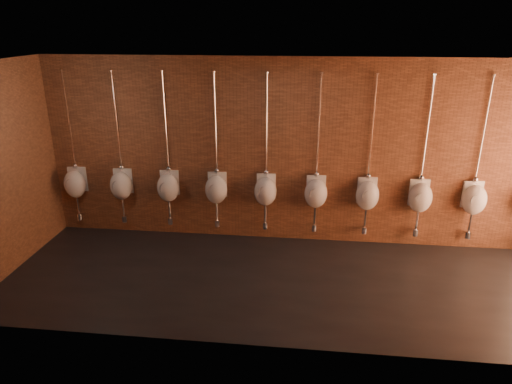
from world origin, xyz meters
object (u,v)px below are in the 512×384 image
at_px(urinal_0, 75,183).
at_px(urinal_6, 367,195).
at_px(urinal_8, 474,199).
at_px(urinal_2, 168,187).
at_px(urinal_4, 265,191).
at_px(urinal_1, 121,185).
at_px(urinal_5, 316,193).
at_px(urinal_3, 216,189).
at_px(urinal_7, 420,197).

bearing_deg(urinal_0, urinal_6, 0.00).
bearing_deg(urinal_8, urinal_0, 180.00).
relative_size(urinal_2, urinal_4, 1.00).
relative_size(urinal_1, urinal_2, 1.00).
relative_size(urinal_1, urinal_5, 1.00).
distance_m(urinal_2, urinal_3, 0.87).
relative_size(urinal_6, urinal_8, 1.00).
distance_m(urinal_3, urinal_4, 0.87).
bearing_deg(urinal_5, urinal_7, 0.00).
relative_size(urinal_3, urinal_8, 1.00).
distance_m(urinal_0, urinal_8, 6.95).
xyz_separation_m(urinal_1, urinal_7, (5.21, 0.00, 0.00)).
bearing_deg(urinal_0, urinal_5, 0.00).
bearing_deg(urinal_3, urinal_8, 0.00).
xyz_separation_m(urinal_6, urinal_7, (0.87, 0.00, 0.00)).
xyz_separation_m(urinal_5, urinal_6, (0.87, 0.00, 0.00)).
distance_m(urinal_4, urinal_6, 1.74).
bearing_deg(urinal_6, urinal_2, 180.00).
bearing_deg(urinal_2, urinal_1, 180.00).
bearing_deg(urinal_1, urinal_7, 0.00).
height_order(urinal_0, urinal_3, same).
bearing_deg(urinal_8, urinal_4, 180.00).
relative_size(urinal_1, urinal_6, 1.00).
bearing_deg(urinal_6, urinal_1, 180.00).
xyz_separation_m(urinal_0, urinal_7, (6.08, 0.00, 0.00)).
bearing_deg(urinal_0, urinal_2, 0.00).
xyz_separation_m(urinal_0, urinal_3, (2.61, 0.00, 0.00)).
bearing_deg(urinal_2, urinal_6, 0.00).
bearing_deg(urinal_7, urinal_6, 180.00).
xyz_separation_m(urinal_3, urinal_8, (4.35, 0.00, 0.00)).
relative_size(urinal_4, urinal_7, 1.00).
bearing_deg(urinal_6, urinal_7, 0.00).
xyz_separation_m(urinal_4, urinal_5, (0.87, 0.00, 0.00)).
relative_size(urinal_3, urinal_6, 1.00).
xyz_separation_m(urinal_2, urinal_4, (1.74, 0.00, 0.00)).
bearing_deg(urinal_6, urinal_8, 0.00).
xyz_separation_m(urinal_3, urinal_7, (3.48, 0.00, 0.00)).
height_order(urinal_3, urinal_6, same).
bearing_deg(urinal_3, urinal_5, 0.00).
bearing_deg(urinal_1, urinal_6, 0.00).
relative_size(urinal_6, urinal_7, 1.00).
relative_size(urinal_0, urinal_8, 1.00).
height_order(urinal_5, urinal_7, same).
bearing_deg(urinal_8, urinal_7, 180.00).
xyz_separation_m(urinal_2, urinal_8, (5.21, 0.00, 0.00)).
distance_m(urinal_7, urinal_8, 0.87).
relative_size(urinal_4, urinal_5, 1.00).
xyz_separation_m(urinal_0, urinal_2, (1.74, 0.00, 0.00)).
distance_m(urinal_1, urinal_7, 5.21).
distance_m(urinal_0, urinal_6, 5.21).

